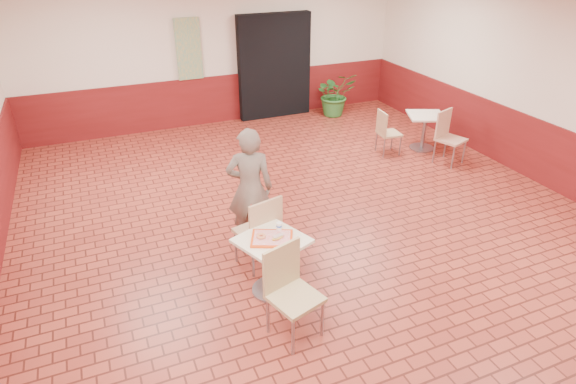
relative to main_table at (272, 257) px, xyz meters
name	(u,v)px	position (x,y,z in m)	size (l,w,h in m)	color
room_shell	(330,133)	(1.05, 0.75, 1.03)	(8.01, 10.01, 3.01)	maroon
wainscot_band	(326,205)	(1.05, 0.75, 0.03)	(8.00, 10.00, 1.00)	#611213
corridor_doorway	(274,67)	(2.25, 5.63, 0.63)	(1.60, 0.22, 2.20)	black
promo_poster	(189,49)	(0.45, 5.69, 1.13)	(0.50, 0.03, 1.20)	gray
main_table	(272,257)	(0.00, 0.00, 0.00)	(0.66, 0.66, 0.70)	beige
chair_main_front	(290,287)	(-0.06, -0.64, 0.08)	(0.57, 0.57, 0.98)	tan
chair_main_back	(261,229)	(0.04, 0.48, 0.07)	(0.54, 0.54, 0.97)	tan
customer	(250,189)	(0.10, 1.02, 0.33)	(0.58, 0.38, 1.60)	#6E6055
serving_tray	(272,238)	(0.00, 0.00, 0.24)	(0.44, 0.34, 0.03)	#D53F10
ring_donut	(261,236)	(-0.11, 0.05, 0.27)	(0.10, 0.10, 0.03)	#DC7F50
long_john_donut	(278,237)	(0.05, -0.05, 0.27)	(0.14, 0.10, 0.04)	yellow
paper_cup	(279,226)	(0.13, 0.12, 0.30)	(0.07, 0.07, 0.08)	white
second_table	(425,126)	(4.14, 2.78, -0.02)	(0.64, 0.64, 0.67)	beige
chair_second_left	(386,130)	(3.34, 2.85, -0.01)	(0.42, 0.42, 0.82)	tan
chair_second_front	(448,134)	(4.13, 2.13, 0.05)	(0.55, 0.55, 0.93)	tan
potted_plant	(335,94)	(3.50, 5.15, 0.02)	(0.87, 0.76, 0.97)	#2D702D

